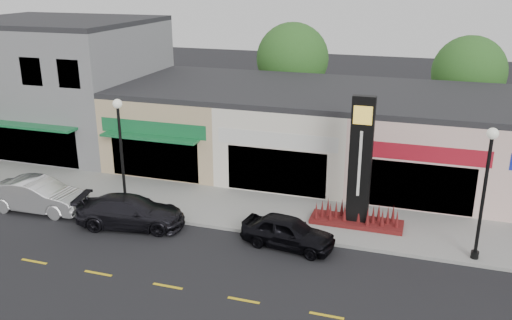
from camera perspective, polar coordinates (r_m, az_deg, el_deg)
The scene contains 15 objects.
ground at distance 22.43m, azimuth 1.24°, elevation -10.51°, with size 120.00×120.00×0.00m, color black.
sidewalk at distance 26.14m, azimuth 3.98°, elevation -5.86°, with size 52.00×4.30×0.15m, color gray.
curb at distance 24.18m, azimuth 2.68°, elevation -8.01°, with size 52.00×0.20×0.15m, color gray.
building_grey_2story at distance 38.89m, azimuth -19.94°, elevation 7.67°, with size 12.00×10.95×8.30m.
shop_beige at distance 34.38m, azimuth -6.88°, elevation 4.32°, with size 7.00×10.85×4.80m.
shop_cream at distance 32.18m, azimuth 4.57°, elevation 3.37°, with size 7.00×10.01×4.80m.
shop_pink_w at distance 31.41m, azimuth 17.09°, elevation 2.17°, with size 7.00×10.01×4.80m.
tree_rear_west at distance 39.81m, azimuth 3.86°, elevation 10.57°, with size 5.20×5.20×7.83m.
tree_rear_mid at distance 38.79m, azimuth 21.50°, elevation 8.58°, with size 4.80×4.80×7.29m.
lamp_west_near at distance 26.28m, azimuth -14.05°, elevation 1.68°, with size 0.44×0.44×5.47m.
lamp_east_near at distance 22.67m, azimuth 23.02°, elevation -2.10°, with size 0.44×0.44×5.47m.
pylon_sign at distance 24.67m, azimuth 10.79°, elevation -2.18°, with size 4.20×1.30×6.00m.
car_white_van at distance 28.56m, azimuth -21.98°, elevation -3.46°, with size 4.88×1.70×1.61m, color silver.
car_dark_sedan at distance 25.58m, azimuth -13.04°, elevation -5.33°, with size 4.96×2.02×1.44m, color black.
car_black_sedan at distance 23.21m, azimuth 3.39°, elevation -7.56°, with size 4.02×1.62×1.37m, color black.
Camera 1 is at (5.52, -18.71, 11.07)m, focal length 38.00 mm.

